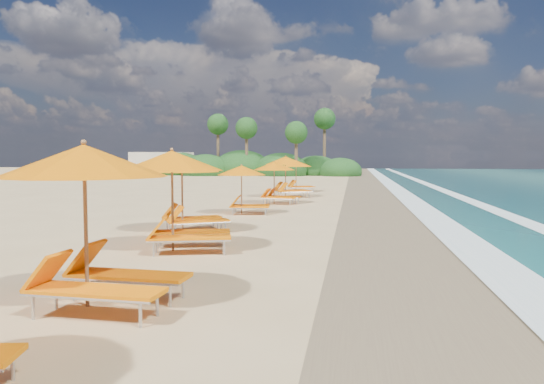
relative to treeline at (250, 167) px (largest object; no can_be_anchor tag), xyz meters
name	(u,v)px	position (x,y,z in m)	size (l,w,h in m)	color
ground	(272,230)	(9.94, -45.51, -1.00)	(160.00, 160.00, 0.00)	tan
wet_sand	(402,233)	(13.94, -45.51, -0.99)	(4.00, 160.00, 0.01)	olive
surf_foam	(495,234)	(16.64, -45.51, -0.97)	(4.00, 160.00, 0.01)	white
station_2	(97,214)	(8.61, -54.21, 0.45)	(2.87, 2.68, 2.58)	olive
station_3	(180,193)	(8.28, -49.42, 0.42)	(3.15, 3.05, 2.53)	olive
station_4	(188,189)	(7.45, -46.29, 0.33)	(3.19, 3.19, 2.37)	olive
station_5	(245,186)	(8.16, -41.17, 0.13)	(2.33, 2.20, 2.01)	olive
station_6	(277,180)	(8.79, -36.62, 0.19)	(2.57, 2.47, 2.11)	olive
station_7	(289,174)	(8.84, -32.57, 0.33)	(3.11, 3.10, 2.37)	olive
station_8	(298,174)	(8.91, -27.90, 0.18)	(2.65, 2.59, 2.10)	olive
treeline	(250,167)	(0.00, 0.00, 0.00)	(25.80, 8.80, 9.74)	#163D14
beach_building	(162,163)	(-12.06, 2.49, 0.40)	(7.00, 5.00, 2.80)	beige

